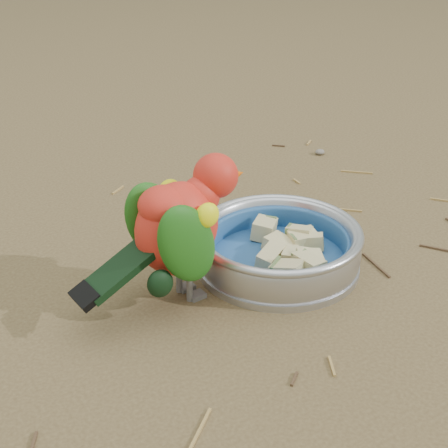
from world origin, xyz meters
TOP-DOWN VIEW (x-y plane):
  - ground at (0.00, 0.00)m, footprint 60.00×60.00m
  - food_bowl at (-0.00, 0.03)m, footprint 0.23×0.23m
  - bowl_wall at (-0.00, 0.03)m, footprint 0.23×0.23m
  - fruit_wedges at (-0.00, 0.03)m, footprint 0.14×0.14m
  - lory_parrot at (-0.16, 0.03)m, footprint 0.23×0.13m
  - ground_debris at (-0.03, 0.03)m, footprint 0.90×0.80m

SIDE VIEW (x-z plane):
  - ground at x=0.00m, z-range 0.00..0.00m
  - ground_debris at x=-0.03m, z-range 0.00..0.01m
  - food_bowl at x=0.00m, z-range 0.00..0.02m
  - fruit_wedges at x=0.00m, z-range 0.02..0.05m
  - bowl_wall at x=0.00m, z-range 0.02..0.06m
  - lory_parrot at x=-0.16m, z-range 0.00..0.18m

